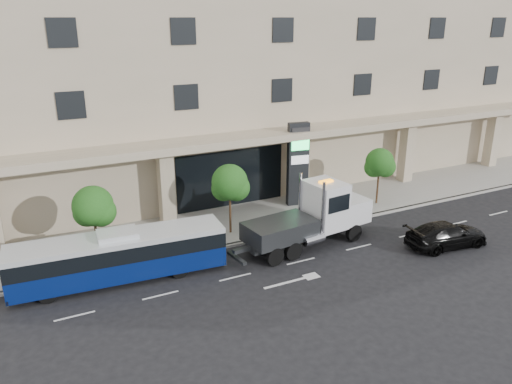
# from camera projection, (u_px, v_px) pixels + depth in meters

# --- Properties ---
(ground) EXTENTS (120.00, 120.00, 0.00)m
(ground) POSITION_uv_depth(u_px,v_px,m) (287.00, 251.00, 28.94)
(ground) COLOR black
(ground) RESTS_ON ground
(sidewalk) EXTENTS (120.00, 6.00, 0.15)m
(sidewalk) POSITION_uv_depth(u_px,v_px,m) (250.00, 220.00, 33.13)
(sidewalk) COLOR gray
(sidewalk) RESTS_ON ground
(curb) EXTENTS (120.00, 0.30, 0.15)m
(curb) POSITION_uv_depth(u_px,v_px,m) (271.00, 237.00, 30.61)
(curb) COLOR gray
(curb) RESTS_ON ground
(convention_center) EXTENTS (60.00, 17.60, 20.00)m
(convention_center) POSITION_uv_depth(u_px,v_px,m) (190.00, 56.00, 38.64)
(convention_center) COLOR tan
(convention_center) RESTS_ON ground
(tree_left) EXTENTS (2.27, 2.20, 4.22)m
(tree_left) POSITION_uv_depth(u_px,v_px,m) (94.00, 209.00, 26.71)
(tree_left) COLOR #422B19
(tree_left) RESTS_ON sidewalk
(tree_mid) EXTENTS (2.28, 2.20, 4.38)m
(tree_mid) POSITION_uv_depth(u_px,v_px,m) (230.00, 185.00, 30.06)
(tree_mid) COLOR #422B19
(tree_mid) RESTS_ON sidewalk
(tree_right) EXTENTS (2.10, 2.00, 4.04)m
(tree_right) POSITION_uv_depth(u_px,v_px,m) (380.00, 164.00, 35.01)
(tree_right) COLOR #422B19
(tree_right) RESTS_ON sidewalk
(city_bus) EXTENTS (10.84, 3.07, 2.71)m
(city_bus) POSITION_uv_depth(u_px,v_px,m) (119.00, 255.00, 25.30)
(city_bus) COLOR black
(city_bus) RESTS_ON ground
(tow_truck) EXTENTS (9.29, 3.14, 4.21)m
(tow_truck) POSITION_uv_depth(u_px,v_px,m) (314.00, 217.00, 29.26)
(tow_truck) COLOR #2D3033
(tow_truck) RESTS_ON ground
(black_sedan) EXTENTS (5.27, 2.56, 1.48)m
(black_sedan) POSITION_uv_depth(u_px,v_px,m) (446.00, 235.00, 29.27)
(black_sedan) COLOR black
(black_sedan) RESTS_ON ground
(signage_pylon) EXTENTS (1.54, 0.77, 5.91)m
(signage_pylon) POSITION_uv_depth(u_px,v_px,m) (298.00, 164.00, 34.78)
(signage_pylon) COLOR black
(signage_pylon) RESTS_ON sidewalk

